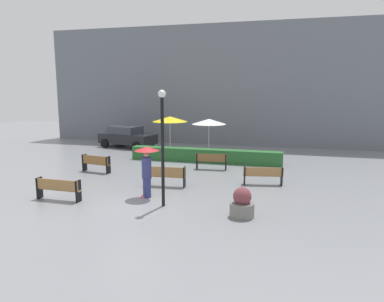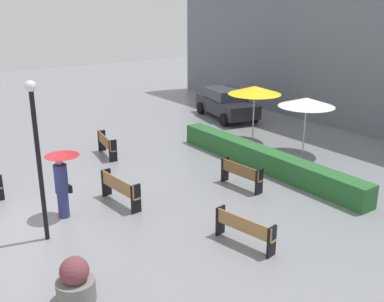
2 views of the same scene
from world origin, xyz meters
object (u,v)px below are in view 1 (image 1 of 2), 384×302
(bench_mid_center, at_px, (165,175))
(parked_car, at_px, (127,136))
(bench_far_right, at_px, (263,174))
(bench_far_left, at_px, (96,162))
(bench_back_row, at_px, (211,160))
(planter_pot, at_px, (242,204))
(patio_umbrella_yellow, at_px, (170,119))
(pedestrian_with_umbrella, at_px, (147,165))
(bench_near_left, at_px, (58,188))
(lamp_post, at_px, (162,137))
(patio_umbrella_white, at_px, (209,122))

(bench_mid_center, relative_size, parked_car, 0.41)
(bench_far_right, distance_m, bench_far_left, 8.58)
(bench_back_row, bearing_deg, planter_pot, -69.62)
(patio_umbrella_yellow, bearing_deg, bench_mid_center, -72.75)
(pedestrian_with_umbrella, bearing_deg, bench_far_right, 35.83)
(bench_far_left, relative_size, parked_car, 0.38)
(bench_near_left, distance_m, planter_pot, 7.12)
(bench_back_row, height_order, parked_car, parked_car)
(bench_back_row, relative_size, bench_near_left, 0.90)
(pedestrian_with_umbrella, distance_m, lamp_post, 1.84)
(bench_far_left, bearing_deg, bench_mid_center, -20.90)
(bench_near_left, xyz_separation_m, planter_pot, (7.12, 0.04, -0.07))
(lamp_post, bearing_deg, bench_far_right, 50.41)
(parked_car, bearing_deg, bench_near_left, -76.27)
(bench_far_right, xyz_separation_m, pedestrian_with_umbrella, (-4.32, -3.12, 0.83))
(patio_umbrella_yellow, bearing_deg, planter_pot, -60.20)
(lamp_post, xyz_separation_m, parked_car, (-7.27, 12.28, -1.76))
(bench_far_right, height_order, planter_pot, planter_pot)
(bench_back_row, bearing_deg, patio_umbrella_white, 104.43)
(bench_far_right, bearing_deg, bench_mid_center, -160.99)
(bench_mid_center, height_order, pedestrian_with_umbrella, pedestrian_with_umbrella)
(bench_far_right, relative_size, planter_pot, 1.75)
(bench_far_right, height_order, bench_far_left, bench_far_left)
(bench_mid_center, relative_size, pedestrian_with_umbrella, 0.90)
(bench_back_row, xyz_separation_m, bench_far_left, (-5.65, -2.22, 0.01))
(bench_far_left, relative_size, lamp_post, 0.40)
(patio_umbrella_white, bearing_deg, parked_car, 168.35)
(parked_car, bearing_deg, pedestrian_with_umbrella, -61.15)
(bench_near_left, distance_m, patio_umbrella_yellow, 11.12)
(bench_far_right, xyz_separation_m, bench_far_left, (-8.57, 0.27, 0.04))
(bench_far_right, xyz_separation_m, lamp_post, (-3.32, -4.01, 2.09))
(bench_back_row, height_order, bench_mid_center, bench_mid_center)
(bench_far_left, bearing_deg, pedestrian_with_umbrella, -38.47)
(bench_back_row, relative_size, lamp_post, 0.40)
(parked_car, bearing_deg, bench_back_row, -37.01)
(pedestrian_with_umbrella, distance_m, planter_pot, 4.25)
(planter_pot, bearing_deg, bench_near_left, -179.65)
(bench_mid_center, distance_m, lamp_post, 3.39)
(bench_far_right, distance_m, bench_mid_center, 4.38)
(planter_pot, distance_m, patio_umbrella_white, 12.04)
(bench_far_right, distance_m, lamp_post, 5.61)
(parked_car, bearing_deg, patio_umbrella_yellow, -24.11)
(patio_umbrella_yellow, height_order, parked_car, patio_umbrella_yellow)
(bench_back_row, relative_size, bench_mid_center, 0.93)
(bench_far_right, height_order, pedestrian_with_umbrella, pedestrian_with_umbrella)
(bench_far_right, bearing_deg, patio_umbrella_white, 120.42)
(bench_far_right, height_order, patio_umbrella_yellow, patio_umbrella_yellow)
(bench_far_left, relative_size, planter_pot, 1.64)
(bench_mid_center, height_order, planter_pot, planter_pot)
(bench_far_left, distance_m, bench_mid_center, 4.74)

